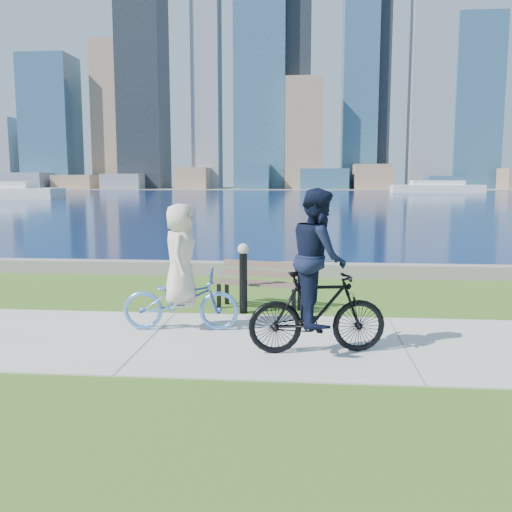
{
  "coord_description": "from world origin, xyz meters",
  "views": [
    {
      "loc": [
        -1.47,
        -8.71,
        2.58
      ],
      "look_at": [
        -2.47,
        2.04,
        1.1
      ],
      "focal_mm": 40.0,
      "sensor_mm": 36.0,
      "label": 1
    }
  ],
  "objects": [
    {
      "name": "concrete_path",
      "position": [
        0.0,
        0.0,
        0.01
      ],
      "size": [
        80.0,
        3.5,
        0.02
      ],
      "primitive_type": "cube",
      "color": "#B0AFAA",
      "rests_on": "ground"
    },
    {
      "name": "park_bench",
      "position": [
        -2.42,
        2.41,
        0.56
      ],
      "size": [
        1.88,
        1.05,
        0.92
      ],
      "rotation": [
        0.0,
        0.0,
        -0.26
      ],
      "color": "black",
      "rests_on": "ground"
    },
    {
      "name": "far_shore",
      "position": [
        0.0,
        130.0,
        0.06
      ],
      "size": [
        320.0,
        30.0,
        0.12
      ],
      "primitive_type": "cube",
      "color": "gray",
      "rests_on": "ground"
    },
    {
      "name": "cyclist_woman",
      "position": [
        -3.62,
        0.58,
        0.82
      ],
      "size": [
        0.83,
        2.01,
        2.14
      ],
      "rotation": [
        0.0,
        0.0,
        1.65
      ],
      "color": "#5C94E1",
      "rests_on": "ground"
    },
    {
      "name": "bay_water",
      "position": [
        0.0,
        72.0,
        0.0
      ],
      "size": [
        320.0,
        131.0,
        0.01
      ],
      "primitive_type": "cube",
      "color": "#0B1C48",
      "rests_on": "ground"
    },
    {
      "name": "city_skyline",
      "position": [
        -4.26,
        129.81,
        23.61
      ],
      "size": [
        175.53,
        22.13,
        76.0
      ],
      "color": "black",
      "rests_on": "ground"
    },
    {
      "name": "cyclist_man",
      "position": [
        -1.33,
        -0.51,
        1.03
      ],
      "size": [
        0.91,
        2.09,
        2.42
      ],
      "rotation": [
        0.0,
        0.0,
        1.74
      ],
      "color": "black",
      "rests_on": "ground"
    },
    {
      "name": "bollard_lamp",
      "position": [
        -2.71,
        1.96,
        0.77
      ],
      "size": [
        0.22,
        0.22,
        1.35
      ],
      "color": "black",
      "rests_on": "ground"
    },
    {
      "name": "ground",
      "position": [
        0.0,
        0.0,
        0.0
      ],
      "size": [
        320.0,
        320.0,
        0.0
      ],
      "primitive_type": "plane",
      "color": "#385F19",
      "rests_on": "ground"
    },
    {
      "name": "seawall",
      "position": [
        0.0,
        6.2,
        0.17
      ],
      "size": [
        90.0,
        0.5,
        0.35
      ],
      "primitive_type": "cube",
      "color": "gray",
      "rests_on": "ground"
    },
    {
      "name": "ferry_far",
      "position": [
        21.27,
        96.69,
        0.9
      ],
      "size": [
        15.99,
        4.57,
        2.17
      ],
      "color": "white",
      "rests_on": "ground"
    }
  ]
}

